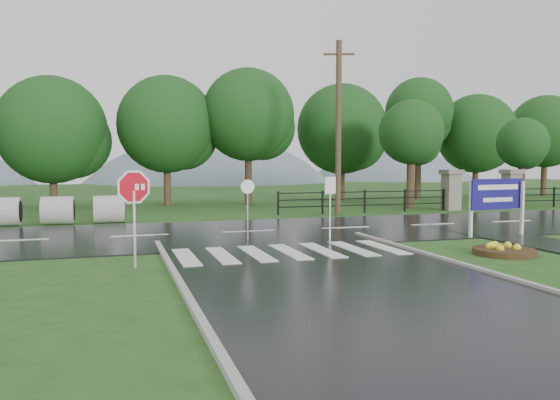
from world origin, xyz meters
name	(u,v)px	position (x,y,z in m)	size (l,w,h in m)	color
ground	(366,293)	(0.00, 0.00, 0.00)	(120.00, 120.00, 0.00)	#214D19
main_road	(249,232)	(0.00, 10.00, 0.00)	(90.00, 8.00, 0.04)	black
walkway	(552,245)	(8.50, 4.00, 0.00)	(2.20, 11.00, 0.04)	black
crosswalk	(290,252)	(0.00, 5.00, 0.06)	(6.50, 2.80, 0.02)	silver
curb_left	(240,395)	(-3.55, -4.00, 0.00)	(0.15, 24.00, 0.12)	#A3A39B
pillar_west	(451,189)	(13.00, 16.00, 1.18)	(1.00, 1.00, 2.24)	gray
pillar_east	(511,188)	(17.00, 16.00, 1.18)	(1.00, 1.00, 2.24)	gray
fence_west	(365,199)	(7.75, 16.00, 0.72)	(9.58, 0.08, 1.20)	black
hills	(178,294)	(3.49, 65.00, -15.54)	(102.00, 48.00, 48.00)	slate
treeline	(211,204)	(1.00, 24.00, 0.00)	(83.20, 5.20, 10.00)	#123C14
stop_sign	(134,195)	(-4.39, 4.13, 1.83)	(1.11, 0.38, 2.63)	#939399
estate_billboard	(497,197)	(8.15, 6.20, 1.43)	(2.36, 0.34, 2.07)	silver
flower_bed	(504,250)	(5.86, 3.02, 0.13)	(1.75, 1.75, 0.35)	#332111
reg_sign_small	(330,195)	(2.27, 7.44, 1.53)	(0.46, 0.18, 2.16)	#939399
reg_sign_round	(248,201)	(-0.52, 8.02, 1.33)	(0.48, 0.08, 2.07)	#939399
utility_pole_east	(338,127)	(6.01, 15.50, 4.42)	(1.50, 0.58, 8.69)	#473523
entrance_tree_left	(411,133)	(11.33, 17.50, 4.31)	(3.65, 3.65, 6.18)	#3D2B1C
entrance_tree_right	(522,144)	(18.99, 17.50, 3.77)	(3.07, 3.07, 5.35)	#3D2B1C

